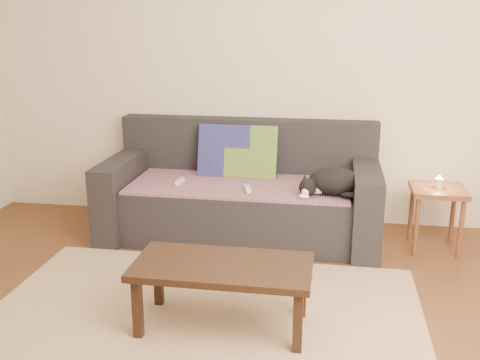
% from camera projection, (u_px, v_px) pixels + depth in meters
% --- Properties ---
extents(ground, '(4.50, 4.50, 0.00)m').
position_uv_depth(ground, '(194.00, 339.00, 3.01)').
color(ground, brown).
rests_on(ground, ground).
extents(back_wall, '(4.50, 0.04, 2.60)m').
position_uv_depth(back_wall, '(250.00, 64.00, 4.55)').
color(back_wall, beige).
rests_on(back_wall, ground).
extents(sofa, '(2.10, 0.94, 0.87)m').
position_uv_depth(sofa, '(242.00, 196.00, 4.41)').
color(sofa, '#232328').
rests_on(sofa, ground).
extents(throw_blanket, '(1.66, 0.74, 0.02)m').
position_uv_depth(throw_blanket, '(240.00, 185.00, 4.29)').
color(throw_blanket, '#442C52').
rests_on(throw_blanket, sofa).
extents(cushion_navy, '(0.42, 0.21, 0.43)m').
position_uv_depth(cushion_navy, '(225.00, 151.00, 4.51)').
color(cushion_navy, '#17114C').
rests_on(cushion_navy, throw_blanket).
extents(cushion_green, '(0.42, 0.21, 0.43)m').
position_uv_depth(cushion_green, '(251.00, 152.00, 4.48)').
color(cushion_green, '#0B4732').
rests_on(cushion_green, throw_blanket).
extents(cat, '(0.47, 0.34, 0.20)m').
position_uv_depth(cat, '(332.00, 182.00, 4.00)').
color(cat, black).
rests_on(cat, throw_blanket).
extents(wii_remote_a, '(0.04, 0.15, 0.03)m').
position_uv_depth(wii_remote_a, '(180.00, 181.00, 4.29)').
color(wii_remote_a, white).
rests_on(wii_remote_a, throw_blanket).
extents(wii_remote_b, '(0.07, 0.15, 0.03)m').
position_uv_depth(wii_remote_b, '(248.00, 189.00, 4.11)').
color(wii_remote_b, white).
rests_on(wii_remote_b, throw_blanket).
extents(side_table, '(0.38, 0.38, 0.48)m').
position_uv_depth(side_table, '(437.00, 199.00, 4.08)').
color(side_table, brown).
rests_on(side_table, ground).
extents(candle, '(0.06, 0.06, 0.09)m').
position_uv_depth(candle, '(439.00, 183.00, 4.05)').
color(candle, beige).
rests_on(candle, side_table).
extents(rug, '(2.50, 1.80, 0.01)m').
position_uv_depth(rug, '(200.00, 323.00, 3.15)').
color(rug, tan).
rests_on(rug, ground).
extents(coffee_table, '(0.96, 0.48, 0.38)m').
position_uv_depth(coffee_table, '(222.00, 272.00, 3.03)').
color(coffee_table, black).
rests_on(coffee_table, rug).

